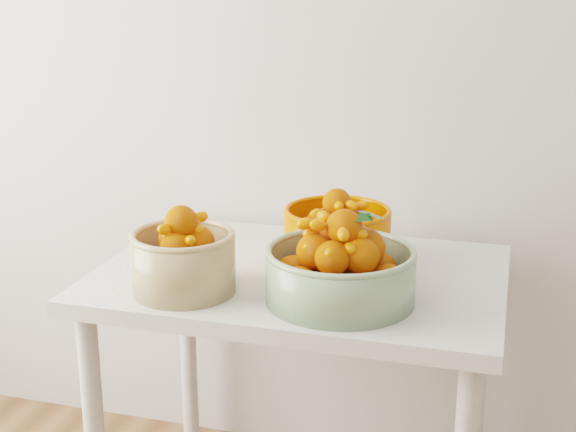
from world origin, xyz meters
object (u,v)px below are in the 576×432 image
table (300,307)px  bowl_green (340,269)px  bowl_cream (183,259)px  bowl_orange (337,235)px

table → bowl_green: bowl_green is taller
bowl_cream → bowl_green: (0.36, 0.04, -0.00)m
bowl_cream → table: bearing=42.2°
bowl_orange → bowl_green: bearing=-75.9°
table → bowl_orange: bowl_orange is taller
bowl_green → bowl_orange: size_ratio=1.46×
bowl_cream → bowl_green: bearing=6.7°
bowl_cream → bowl_orange: size_ratio=0.93×
bowl_cream → bowl_green: bowl_green is taller
bowl_green → table: bearing=129.6°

